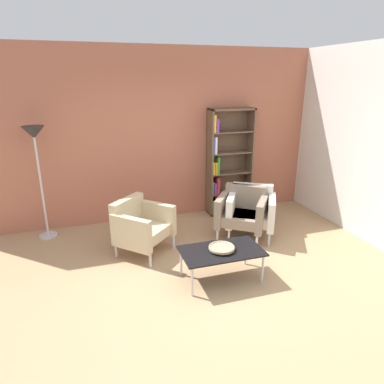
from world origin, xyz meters
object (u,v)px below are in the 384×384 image
Objects in this scene: coffee_table_low at (222,252)px; floor_lamp_torchiere at (35,146)px; armchair_corner_red at (242,211)px; armchair_spare_guest at (141,225)px; decorative_bowl at (222,248)px; bookshelf_tall at (226,164)px; armchair_near_window at (251,210)px.

floor_lamp_torchiere reaches higher than coffee_table_low.
armchair_spare_guest is (-1.60, -0.05, 0.00)m from armchair_corner_red.
decorative_bowl is 0.34× the size of armchair_spare_guest.
decorative_bowl is (-0.92, -2.09, -0.49)m from bookshelf_tall.
armchair_spare_guest reaches higher than coffee_table_low.
coffee_table_low is 1.41m from armchair_near_window.
floor_lamp_torchiere is at bearing 137.83° from decorative_bowl.
decorative_bowl reaches higher than coffee_table_low.
floor_lamp_torchiere is (-3.09, 0.90, 1.03)m from armchair_near_window.
armchair_spare_guest is at bearing -148.31° from armchair_near_window.
armchair_near_window is 0.54× the size of floor_lamp_torchiere.
floor_lamp_torchiere reaches higher than armchair_near_window.
armchair_spare_guest is at bearing -141.72° from armchair_corner_red.
armchair_corner_red and armchair_spare_guest have the same top height.
armchair_spare_guest is 1.02× the size of armchair_near_window.
armchair_corner_red is 3.24m from floor_lamp_torchiere.
armchair_corner_red is (-0.15, -1.04, -0.51)m from bookshelf_tall.
decorative_bowl is at bearing -42.17° from floor_lamp_torchiere.
armchair_corner_red is 1.02× the size of armchair_near_window.
armchair_near_window is 3.38m from floor_lamp_torchiere.
bookshelf_tall is 2.12m from armchair_spare_guest.
armchair_near_window is (0.16, 0.01, 0.00)m from armchair_corner_red.
floor_lamp_torchiere is (-2.16, 1.96, 1.01)m from decorative_bowl.
floor_lamp_torchiere reaches higher than armchair_corner_red.
decorative_bowl is at bearing -89.91° from armchair_corner_red.
coffee_table_low is (-0.92, -2.09, -0.56)m from bookshelf_tall.
decorative_bowl is at bearing -95.38° from armchair_spare_guest.
decorative_bowl is 1.31m from armchair_corner_red.
decorative_bowl is 1.41m from armchair_near_window.
armchair_corner_red is 1.00× the size of armchair_spare_guest.
armchair_spare_guest is at bearing -35.49° from floor_lamp_torchiere.
armchair_corner_red reaches higher than coffee_table_low.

